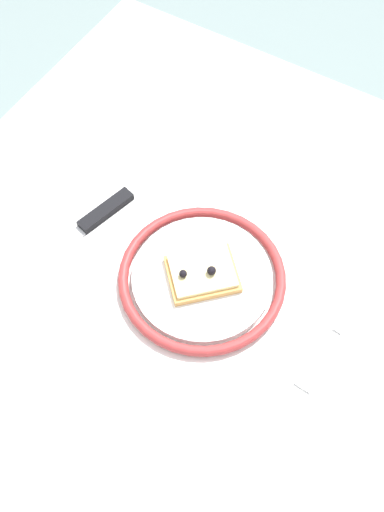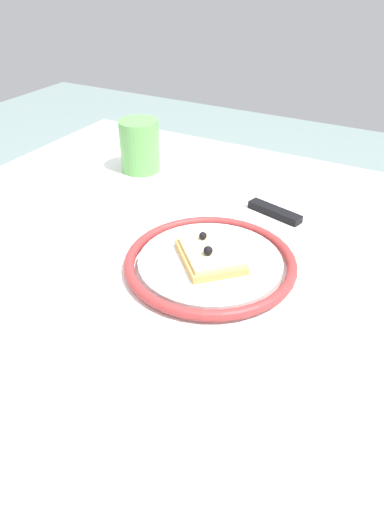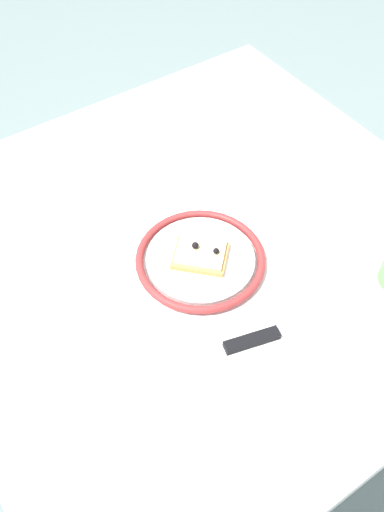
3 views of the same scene
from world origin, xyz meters
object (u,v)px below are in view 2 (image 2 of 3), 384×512
(dining_table, at_px, (175,327))
(cup, at_px, (140,146))
(pizza_slice_near, at_px, (210,255))
(knife, at_px, (258,206))
(plate, at_px, (210,263))
(fork, at_px, (153,372))

(dining_table, relative_size, cup, 10.09)
(pizza_slice_near, relative_size, knife, 0.49)
(dining_table, bearing_deg, cup, 40.76)
(pizza_slice_near, bearing_deg, plate, -7.37)
(pizza_slice_near, xyz_separation_m, fork, (-0.19, -0.03, -0.02))
(cup, bearing_deg, dining_table, -139.24)
(dining_table, relative_size, knife, 3.96)
(plate, bearing_deg, cup, 49.30)
(fork, bearing_deg, knife, 5.97)
(pizza_slice_near, distance_m, fork, 0.19)
(knife, bearing_deg, cup, 81.57)
(cup, bearing_deg, fork, -144.78)
(knife, xyz_separation_m, cup, (0.04, 0.25, 0.04))
(plate, bearing_deg, fork, -170.47)
(fork, distance_m, cup, 0.50)
(pizza_slice_near, xyz_separation_m, knife, (0.18, 0.01, -0.02))
(dining_table, xyz_separation_m, plate, (0.04, -0.03, 0.09))
(knife, bearing_deg, dining_table, 174.01)
(dining_table, distance_m, cup, 0.37)
(cup, bearing_deg, pizza_slice_near, -130.76)
(plate, height_order, pizza_slice_near, pizza_slice_near)
(knife, height_order, fork, knife)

